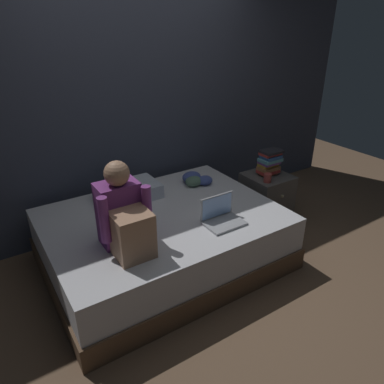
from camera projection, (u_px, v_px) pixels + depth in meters
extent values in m
plane|color=brown|center=(201.00, 272.00, 3.19)|extent=(8.00, 8.00, 0.00)
cube|color=#383D4C|center=(133.00, 95.00, 3.50)|extent=(5.60, 0.10, 2.70)
cube|color=brown|center=(164.00, 253.00, 3.27)|extent=(2.00, 1.50, 0.20)
cube|color=silver|center=(163.00, 229.00, 3.16)|extent=(1.96, 1.46, 0.30)
cube|color=#474442|center=(266.00, 198.00, 3.89)|extent=(0.44, 0.44, 0.54)
sphere|color=gray|center=(282.00, 196.00, 3.67)|extent=(0.04, 0.04, 0.04)
cube|color=#75337A|center=(119.00, 213.00, 2.63)|extent=(0.30, 0.20, 0.48)
sphere|color=#A87C5E|center=(117.00, 173.00, 2.46)|extent=(0.18, 0.18, 0.18)
cube|color=#A87C5E|center=(132.00, 235.00, 2.49)|extent=(0.26, 0.24, 0.34)
cylinder|color=#75337A|center=(104.00, 220.00, 2.42)|extent=(0.07, 0.07, 0.34)
cylinder|color=#75337A|center=(147.00, 208.00, 2.57)|extent=(0.07, 0.07, 0.34)
cube|color=#9EA0A5|center=(225.00, 223.00, 2.94)|extent=(0.32, 0.22, 0.02)
cube|color=#9EA0A5|center=(217.00, 206.00, 2.98)|extent=(0.32, 0.01, 0.20)
cube|color=#8CB2EA|center=(217.00, 206.00, 2.97)|extent=(0.29, 0.00, 0.18)
cube|color=silver|center=(129.00, 192.00, 3.35)|extent=(0.56, 0.36, 0.13)
cube|color=brown|center=(268.00, 173.00, 3.79)|extent=(0.18, 0.13, 0.02)
cube|color=#9E2D28|center=(268.00, 171.00, 3.76)|extent=(0.21, 0.15, 0.03)
cube|color=brown|center=(268.00, 168.00, 3.76)|extent=(0.21, 0.14, 0.03)
cube|color=gold|center=(268.00, 164.00, 3.76)|extent=(0.20, 0.12, 0.04)
cube|color=#703D84|center=(269.00, 162.00, 3.72)|extent=(0.20, 0.15, 0.03)
cube|color=teal|center=(270.00, 160.00, 3.71)|extent=(0.22, 0.15, 0.03)
cube|color=#284C84|center=(271.00, 157.00, 3.70)|extent=(0.19, 0.16, 0.03)
cube|color=#9E2D28|center=(270.00, 154.00, 3.69)|extent=(0.21, 0.14, 0.03)
cube|color=black|center=(272.00, 151.00, 3.68)|extent=(0.22, 0.16, 0.02)
cylinder|color=#933833|center=(268.00, 178.00, 3.59)|extent=(0.08, 0.08, 0.09)
ellipsoid|color=#3D4C8E|center=(192.00, 177.00, 3.68)|extent=(0.20, 0.17, 0.11)
ellipsoid|color=#3D4C8E|center=(205.00, 180.00, 3.63)|extent=(0.16, 0.14, 0.09)
ellipsoid|color=#4C6B56|center=(194.00, 181.00, 3.60)|extent=(0.18, 0.15, 0.10)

